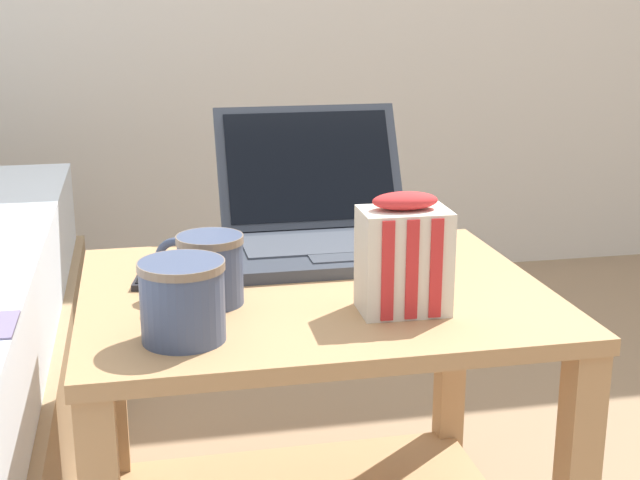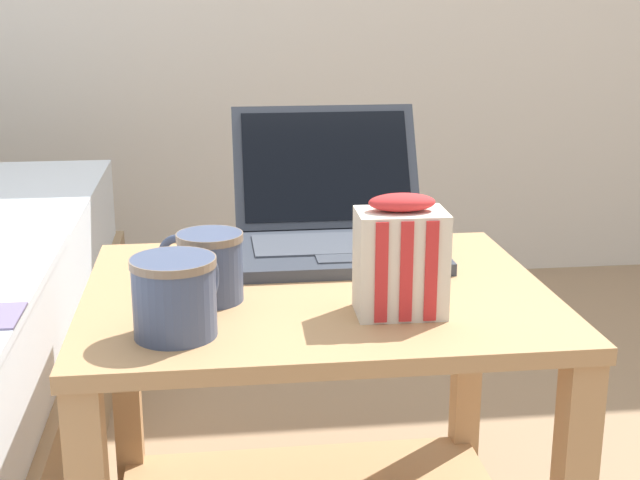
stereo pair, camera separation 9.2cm
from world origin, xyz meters
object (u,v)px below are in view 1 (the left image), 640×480
(mug_front_right, at_px, (184,296))
(cell_phone, at_px, (165,273))
(mug_front_left, at_px, (208,266))
(laptop, at_px, (323,222))
(snack_bag, at_px, (404,257))

(mug_front_right, xyz_separation_m, cell_phone, (-0.01, 0.25, -0.05))
(mug_front_left, bearing_deg, cell_phone, 112.32)
(laptop, xyz_separation_m, snack_bag, (0.04, -0.30, 0.03))
(snack_bag, bearing_deg, cell_phone, 144.50)
(mug_front_left, bearing_deg, laptop, 47.72)
(mug_front_left, relative_size, mug_front_right, 0.90)
(mug_front_left, relative_size, snack_bag, 0.75)
(laptop, bearing_deg, snack_bag, -82.32)
(mug_front_left, bearing_deg, snack_bag, -18.57)
(mug_front_left, xyz_separation_m, snack_bag, (0.24, -0.08, 0.02))
(mug_front_left, height_order, snack_bag, snack_bag)
(mug_front_left, xyz_separation_m, mug_front_right, (-0.04, -0.12, 0.00))
(mug_front_right, relative_size, cell_phone, 0.88)
(laptop, distance_m, mug_front_right, 0.42)
(laptop, relative_size, mug_front_right, 2.46)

